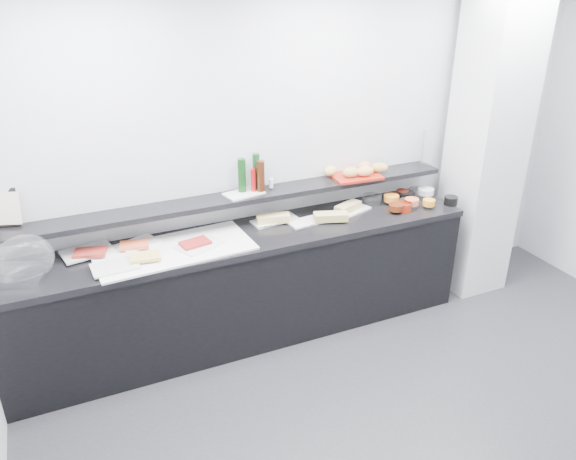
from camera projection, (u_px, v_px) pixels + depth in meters
name	position (u px, v px, depth m)	size (l,w,h in m)	color
ground	(450.00, 456.00, 3.46)	(5.00, 5.00, 0.00)	#2D2D30
back_wall	(311.00, 154.00, 4.53)	(5.00, 0.02, 2.70)	silver
column	(487.00, 144.00, 4.79)	(0.50, 0.50, 2.70)	silver
buffet_cabinet	(246.00, 289.00, 4.42)	(3.60, 0.60, 0.85)	black
counter_top	(244.00, 238.00, 4.23)	(3.62, 0.62, 0.05)	black
wall_shelf	(235.00, 198.00, 4.26)	(3.60, 0.25, 0.04)	black
cloche_base	(12.00, 275.00, 3.63)	(0.45, 0.30, 0.04)	silver
cloche_dome	(24.00, 260.00, 3.59)	(0.39, 0.26, 0.34)	silver
linen_runner	(174.00, 250.00, 3.98)	(1.10, 0.52, 0.01)	white
platter_meat_a	(87.00, 252.00, 3.92)	(0.34, 0.23, 0.01)	silver
food_meat_a	(90.00, 252.00, 3.87)	(0.22, 0.14, 0.02)	maroon
platter_salmon	(138.00, 243.00, 4.04)	(0.27, 0.18, 0.01)	white
food_salmon	(134.00, 245.00, 3.97)	(0.20, 0.13, 0.02)	#E8592F
platter_cheese	(115.00, 267.00, 3.73)	(0.30, 0.20, 0.01)	silver
food_cheese	(145.00, 257.00, 3.81)	(0.20, 0.13, 0.02)	#DFBB57
platter_meat_b	(200.00, 245.00, 4.01)	(0.31, 0.20, 0.01)	white
food_meat_b	(195.00, 243.00, 4.00)	(0.20, 0.13, 0.02)	maroon
sandwich_plate_left	(275.00, 220.00, 4.44)	(0.37, 0.16, 0.01)	white
sandwich_food_left	(273.00, 218.00, 4.38)	(0.26, 0.10, 0.06)	#E5C978
tongs_left	(267.00, 226.00, 4.32)	(0.01, 0.01, 0.16)	#B7BABE
sandwich_plate_mid	(311.00, 221.00, 4.43)	(0.36, 0.15, 0.01)	white
sandwich_food_mid	(331.00, 217.00, 4.41)	(0.27, 0.10, 0.06)	tan
tongs_mid	(306.00, 226.00, 4.30)	(0.01, 0.01, 0.16)	#A8ABAF
sandwich_plate_right	(353.00, 211.00, 4.61)	(0.31, 0.13, 0.01)	silver
sandwich_food_right	(348.00, 207.00, 4.58)	(0.25, 0.09, 0.06)	tan
tongs_right	(340.00, 211.00, 4.57)	(0.01, 0.01, 0.16)	#B8B9BF
bowl_glass_fruit	(372.00, 199.00, 4.76)	(0.16, 0.16, 0.07)	white
fill_glass_fruit	(391.00, 198.00, 4.75)	(0.13, 0.13, 0.05)	orange
bowl_black_jam	(406.00, 196.00, 4.83)	(0.13, 0.13, 0.07)	black
fill_black_jam	(402.00, 193.00, 4.85)	(0.11, 0.11, 0.05)	#5B170D
bowl_glass_cream	(418.00, 193.00, 4.89)	(0.16, 0.16, 0.07)	white
fill_glass_cream	(426.00, 191.00, 4.89)	(0.14, 0.14, 0.05)	white
bowl_red_jam	(404.00, 207.00, 4.61)	(0.13, 0.13, 0.07)	maroon
fill_red_jam	(396.00, 207.00, 4.57)	(0.12, 0.12, 0.05)	#511D0B
bowl_glass_salmon	(409.00, 205.00, 4.65)	(0.16, 0.16, 0.07)	silver
fill_glass_salmon	(412.00, 202.00, 4.68)	(0.12, 0.12, 0.05)	#F66B3C
bowl_black_fruit	(451.00, 201.00, 4.73)	(0.11, 0.11, 0.07)	black
fill_black_fruit	(429.00, 202.00, 4.66)	(0.10, 0.10, 0.05)	orange
framed_print	(0.00, 208.00, 3.72)	(0.22, 0.02, 0.26)	black
print_art	(8.00, 208.00, 3.71)	(0.16, 0.00, 0.22)	beige
condiment_tray	(244.00, 193.00, 4.28)	(0.29, 0.18, 0.01)	white
bottle_green_a	(242.00, 175.00, 4.25)	(0.06, 0.06, 0.26)	#0F3812
bottle_brown	(261.00, 176.00, 4.26)	(0.06, 0.06, 0.24)	#37170A
bottle_green_b	(256.00, 171.00, 4.30)	(0.05, 0.05, 0.28)	#103A18
bottle_hot	(253.00, 180.00, 4.27)	(0.04, 0.04, 0.18)	#A70B0F
shaker_salt	(271.00, 183.00, 4.36)	(0.03, 0.03, 0.07)	white
shaker_pepper	(271.00, 182.00, 4.38)	(0.03, 0.03, 0.07)	silver
bread_tray	(356.00, 176.00, 4.62)	(0.39, 0.28, 0.02)	#A22011
bread_roll_nw	(330.00, 171.00, 4.58)	(0.13, 0.08, 0.08)	#D7B152
bread_roll_ne	(365.00, 166.00, 4.69)	(0.14, 0.09, 0.08)	#BC8B48
bread_roll_sw	(350.00, 172.00, 4.55)	(0.13, 0.08, 0.08)	tan
bread_roll_s	(365.00, 171.00, 4.58)	(0.15, 0.10, 0.08)	tan
bread_roll_se	(380.00, 167.00, 4.66)	(0.14, 0.09, 0.08)	#B68D45
bread_roll_midw	(351.00, 172.00, 4.57)	(0.14, 0.09, 0.08)	#BC7447
carafe	(428.00, 148.00, 4.85)	(0.11, 0.11, 0.30)	silver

